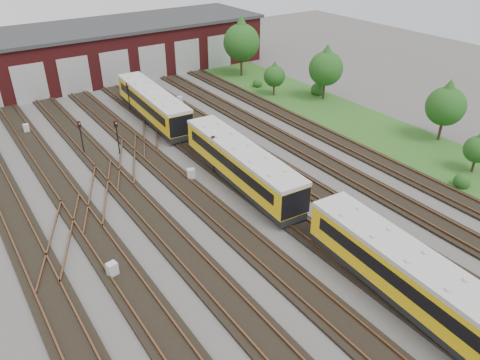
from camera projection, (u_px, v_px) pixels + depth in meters
ground at (261, 224)px, 32.41m from camera, size 120.00×120.00×0.00m
track_network at (255, 219)px, 32.69m from camera, size 30.40×70.00×0.33m
maintenance_shed at (74, 54)px, 59.47m from camera, size 51.00×12.50×6.35m
grass_verge at (350, 119)px, 48.90m from camera, size 8.00×55.00×0.05m
metro_train at (241, 164)px, 36.33m from camera, size 3.39×46.17×2.90m
signal_mast_0 at (81, 133)px, 40.83m from camera, size 0.26×0.25×3.14m
signal_mast_1 at (117, 133)px, 40.91m from camera, size 0.30×0.28×3.13m
signal_mast_2 at (128, 93)px, 49.99m from camera, size 0.26×0.24×3.16m
signal_mast_3 at (213, 150)px, 37.57m from camera, size 0.28×0.26×3.40m
relay_cabinet_0 at (112, 270)px, 27.47m from camera, size 0.67×0.59×0.98m
relay_cabinet_1 at (26, 129)px, 45.70m from camera, size 0.59×0.51×0.90m
relay_cabinet_2 at (191, 175)px, 37.52m from camera, size 0.72×0.66×1.00m
relay_cabinet_3 at (180, 101)px, 52.53m from camera, size 0.57×0.49×0.92m
relay_cabinet_4 at (235, 143)px, 42.67m from camera, size 0.76×0.70×1.03m
tree_0 at (241, 38)px, 59.64m from camera, size 4.66×4.66×7.73m
tree_1 at (274, 74)px, 54.09m from camera, size 2.49×2.49×4.12m
tree_2 at (326, 64)px, 52.21m from camera, size 3.84×3.84×6.37m
tree_3 at (479, 146)px, 37.76m from camera, size 2.23×2.23×3.69m
tree_4 at (447, 102)px, 42.57m from camera, size 3.60×3.60×5.96m
bush_0 at (462, 180)px, 36.51m from camera, size 1.31×1.31×1.31m
bush_1 at (257, 82)px, 57.87m from camera, size 1.16×1.16×1.16m
bush_2 at (318, 88)px, 55.34m from camera, size 1.66×1.66×1.66m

